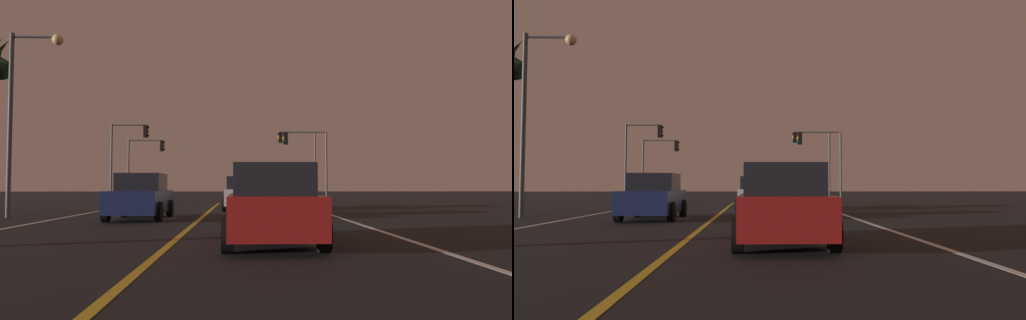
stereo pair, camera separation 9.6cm
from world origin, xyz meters
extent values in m
cube|color=silver|center=(5.35, 14.86, 0.00)|extent=(0.16, 41.73, 0.01)
cube|color=silver|center=(-5.35, 14.86, 0.00)|extent=(0.16, 41.73, 0.01)
cube|color=gold|center=(0.00, 14.86, 0.00)|extent=(0.16, 41.73, 0.01)
cylinder|color=black|center=(0.73, 26.99, 0.34)|extent=(0.22, 0.68, 0.68)
cylinder|color=black|center=(2.53, 26.99, 0.34)|extent=(0.22, 0.68, 0.68)
cylinder|color=black|center=(0.73, 24.29, 0.34)|extent=(0.22, 0.68, 0.68)
cylinder|color=black|center=(2.53, 24.29, 0.34)|extent=(0.22, 0.68, 0.68)
cube|color=silver|center=(1.63, 25.64, 0.66)|extent=(1.80, 4.30, 0.80)
cube|color=black|center=(1.63, 25.39, 1.38)|extent=(1.60, 2.10, 0.64)
cube|color=red|center=(1.03, 23.54, 0.76)|extent=(0.24, 0.08, 0.16)
cube|color=red|center=(2.23, 23.54, 0.76)|extent=(0.24, 0.08, 0.16)
cylinder|color=black|center=(1.26, 12.18, 0.34)|extent=(0.22, 0.68, 0.68)
cylinder|color=black|center=(3.06, 12.18, 0.34)|extent=(0.22, 0.68, 0.68)
cylinder|color=black|center=(1.26, 9.48, 0.34)|extent=(0.22, 0.68, 0.68)
cylinder|color=black|center=(3.06, 9.48, 0.34)|extent=(0.22, 0.68, 0.68)
cube|color=maroon|center=(2.16, 10.83, 0.66)|extent=(1.80, 4.30, 0.80)
cube|color=black|center=(2.16, 10.58, 1.38)|extent=(1.60, 2.10, 0.64)
cube|color=red|center=(1.56, 8.73, 0.76)|extent=(0.24, 0.08, 0.16)
cube|color=red|center=(2.76, 8.73, 0.76)|extent=(0.24, 0.08, 0.16)
cylinder|color=black|center=(-1.29, 17.32, 0.34)|extent=(0.22, 0.68, 0.68)
cylinder|color=black|center=(-3.09, 17.32, 0.34)|extent=(0.22, 0.68, 0.68)
cylinder|color=black|center=(-1.29, 20.02, 0.34)|extent=(0.22, 0.68, 0.68)
cylinder|color=black|center=(-3.09, 20.02, 0.34)|extent=(0.22, 0.68, 0.68)
cube|color=navy|center=(-2.19, 18.67, 0.66)|extent=(1.80, 4.30, 0.80)
cube|color=black|center=(-2.19, 18.92, 1.38)|extent=(1.60, 2.10, 0.64)
cube|color=red|center=(-1.59, 20.77, 0.76)|extent=(0.24, 0.08, 0.16)
cube|color=red|center=(-2.79, 20.77, 0.76)|extent=(0.24, 0.08, 0.16)
cylinder|color=#4C4C51|center=(7.81, 36.23, 2.60)|extent=(0.14, 0.14, 5.19)
cylinder|color=#4C4C51|center=(6.33, 36.23, 5.14)|extent=(2.97, 0.10, 0.10)
cube|color=black|center=(4.84, 36.23, 4.69)|extent=(0.28, 0.36, 0.90)
sphere|color=#3A0605|center=(4.68, 36.23, 4.99)|extent=(0.20, 0.20, 0.20)
sphere|color=orange|center=(4.68, 36.23, 4.69)|extent=(0.20, 0.20, 0.20)
sphere|color=#063816|center=(4.68, 36.23, 4.39)|extent=(0.20, 0.20, 0.20)
cylinder|color=#4C4C51|center=(-7.81, 36.23, 2.84)|extent=(0.14, 0.14, 5.67)
cylinder|color=#4C4C51|center=(-6.59, 36.23, 5.62)|extent=(2.45, 0.10, 0.10)
cube|color=black|center=(-5.37, 36.23, 5.17)|extent=(0.28, 0.36, 0.90)
sphere|color=#3A0605|center=(-5.21, 36.23, 5.47)|extent=(0.20, 0.20, 0.20)
sphere|color=orange|center=(-5.21, 36.23, 5.17)|extent=(0.20, 0.20, 0.20)
sphere|color=#063816|center=(-5.21, 36.23, 4.87)|extent=(0.20, 0.20, 0.20)
cylinder|color=#4C4C51|center=(7.81, 41.73, 2.90)|extent=(0.14, 0.14, 5.79)
cylinder|color=#4C4C51|center=(6.36, 41.73, 5.74)|extent=(2.90, 0.10, 0.10)
cube|color=black|center=(4.91, 41.73, 5.29)|extent=(0.28, 0.36, 0.90)
sphere|color=#3A0605|center=(4.75, 41.73, 5.59)|extent=(0.20, 0.20, 0.20)
sphere|color=orange|center=(4.75, 41.73, 5.29)|extent=(0.20, 0.20, 0.20)
sphere|color=#063816|center=(4.75, 41.73, 4.99)|extent=(0.20, 0.20, 0.20)
cylinder|color=#4C4C51|center=(-7.81, 41.73, 2.52)|extent=(0.14, 0.14, 5.05)
cylinder|color=#4C4C51|center=(-6.43, 41.73, 5.00)|extent=(2.76, 0.10, 0.10)
cube|color=black|center=(-5.05, 41.73, 4.55)|extent=(0.28, 0.36, 0.90)
sphere|color=#3A0605|center=(-4.89, 41.73, 4.85)|extent=(0.20, 0.20, 0.20)
sphere|color=orange|center=(-4.89, 41.73, 4.55)|extent=(0.20, 0.20, 0.20)
sphere|color=#063816|center=(-4.89, 41.73, 4.25)|extent=(0.20, 0.20, 0.20)
cylinder|color=#4C4C51|center=(-7.50, 19.73, 3.63)|extent=(0.18, 0.18, 7.25)
cylinder|color=#4C4C51|center=(-6.61, 19.73, 7.10)|extent=(1.78, 0.10, 0.10)
sphere|color=#F9D88C|center=(-5.72, 19.73, 7.00)|extent=(0.44, 0.44, 0.44)
camera|label=1|loc=(1.49, 0.24, 1.26)|focal=34.72mm
camera|label=2|loc=(1.58, 0.24, 1.26)|focal=34.72mm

